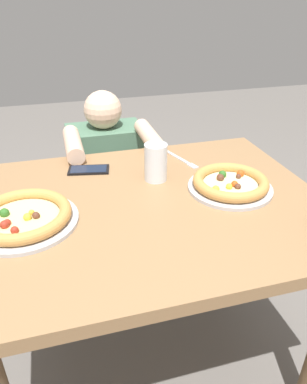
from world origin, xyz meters
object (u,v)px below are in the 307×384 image
pizza_near (23,217)px  diner_seated (109,189)px  fork (182,160)px  water_cup_clear (156,162)px  cell_phone (89,170)px  pizza_far (230,184)px

pizza_near → diner_seated: (0.35, 0.71, -0.34)m
pizza_near → fork: 0.66m
water_cup_clear → fork: size_ratio=0.67×
pizza_near → water_cup_clear: bearing=20.4°
cell_phone → diner_seated: (0.12, 0.42, -0.32)m
water_cup_clear → cell_phone: bearing=149.3°
diner_seated → pizza_near: bearing=-115.9°
cell_phone → pizza_near: bearing=-126.8°
cell_phone → pizza_far: bearing=-31.5°
pizza_far → cell_phone: size_ratio=1.76×
water_cup_clear → cell_phone: (-0.22, 0.13, -0.06)m
water_cup_clear → diner_seated: bearing=100.1°
pizza_far → cell_phone: (-0.44, 0.27, -0.02)m
fork → diner_seated: bearing=120.0°
fork → cell_phone: 0.37m
water_cup_clear → pizza_near: bearing=-159.6°
water_cup_clear → fork: bearing=41.4°
pizza_near → diner_seated: 0.86m
pizza_near → fork: bearing=26.4°
water_cup_clear → diner_seated: (-0.10, 0.55, -0.39)m
pizza_near → water_cup_clear: 0.48m
pizza_far → cell_phone: 0.52m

